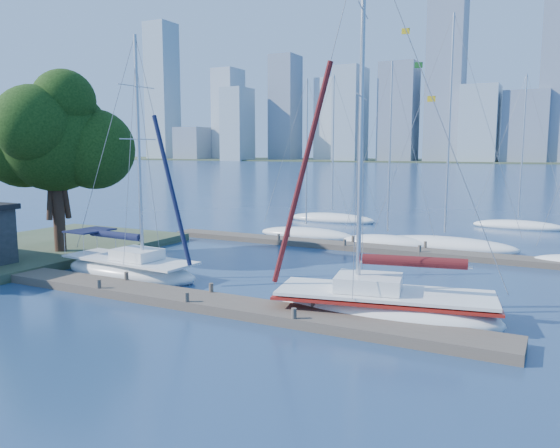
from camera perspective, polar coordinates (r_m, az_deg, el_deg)
The scene contains 13 objects.
ground at distance 24.25m, azimuth -8.40°, elevation -8.44°, with size 700.00×700.00×0.00m, color navy.
near_dock at distance 24.19m, azimuth -8.41°, elevation -7.98°, with size 26.00×2.00×0.40m, color #51463B.
far_dock at distance 37.35m, azimuth 8.65°, elevation -2.44°, with size 30.00×1.80×0.36m, color #51463B.
shore at distance 38.22m, azimuth -26.84°, elevation -2.85°, with size 12.00×22.00×0.50m, color #38472D.
far_shore at distance 339.21m, azimuth 25.11°, elevation 5.88°, with size 800.00×100.00×1.50m, color #38472D.
tree at distance 36.02m, azimuth -22.48°, elevation 8.56°, with size 8.76×7.98×11.38m.
sailboat_navy at distance 30.21m, azimuth -15.47°, elevation -3.45°, with size 8.60×3.36×13.00m.
sailboat_maroon at distance 22.43m, azimuth 10.82°, elevation -6.69°, with size 9.64×4.75×15.72m.
bg_boat_1 at distance 42.48m, azimuth 2.76°, elevation -1.03°, with size 7.94×2.78×12.38m.
bg_boat_2 at distance 39.22m, azimuth 11.16°, elevation -1.87°, with size 6.76×2.87×13.04m.
bg_boat_3 at distance 38.99m, azimuth 16.81°, elevation -2.07°, with size 9.92×3.75×15.94m.
bg_boat_6 at distance 51.95m, azimuth 5.47°, elevation 0.58°, with size 8.79×4.13×13.95m.
bg_boat_7 at distance 51.45m, azimuth 23.61°, elevation -0.13°, with size 7.56×2.72×13.36m.
Camera 1 is at (13.67, -18.87, 6.72)m, focal length 35.00 mm.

